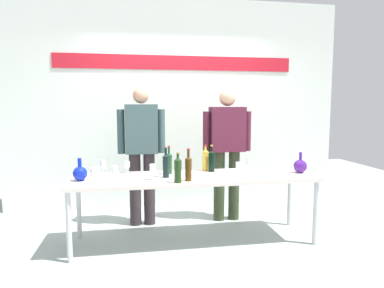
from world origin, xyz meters
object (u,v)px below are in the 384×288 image
display_table (194,181)px  presenter_left (142,148)px  wine_glass_left_3 (97,171)px  wine_glass_right_2 (249,161)px  decanter_blue_right (300,166)px  wine_bottle_2 (212,160)px  decanter_blue_left (80,173)px  wine_bottle_4 (169,162)px  wine_glass_left_2 (93,173)px  wine_bottle_3 (166,165)px  wine_bottle_0 (205,159)px  presenter_right (227,145)px  wine_glass_left_1 (103,164)px  wine_glass_right_0 (273,162)px  wine_glass_left_0 (115,170)px  wine_glass_left_4 (127,165)px  wine_glass_right_1 (239,166)px  wine_bottle_5 (188,167)px  wine_glass_left_5 (153,169)px  wine_bottle_1 (178,169)px

display_table → presenter_left: presenter_left is taller
wine_glass_left_3 → wine_glass_right_2: bearing=12.0°
wine_glass_left_3 → wine_glass_right_2: 1.74m
decanter_blue_right → wine_bottle_2: wine_bottle_2 is taller
decanter_blue_left → wine_bottle_4: size_ratio=0.73×
wine_bottle_4 → wine_glass_left_2: wine_bottle_4 is taller
wine_bottle_3 → wine_glass_right_2: 1.06m
wine_bottle_0 → wine_bottle_4: size_ratio=0.97×
display_table → wine_bottle_2: size_ratio=8.54×
presenter_right → wine_glass_left_1: (-1.51, -0.45, -0.12)m
wine_glass_right_0 → wine_glass_left_0: bearing=-173.8°
wine_glass_left_4 → wine_glass_right_1: size_ratio=0.96×
presenter_left → wine_bottle_5: (0.44, -0.88, -0.10)m
display_table → wine_bottle_2: wine_bottle_2 is taller
wine_glass_right_0 → presenter_right: bearing=126.5°
wine_bottle_2 → wine_glass_right_1: (0.26, -0.20, -0.03)m
wine_glass_left_5 → wine_glass_right_0: bearing=9.6°
wine_bottle_3 → wine_glass_left_1: size_ratio=1.90×
wine_bottle_0 → wine_glass_left_4: size_ratio=2.31×
wine_bottle_5 → wine_glass_left_0: wine_bottle_5 is taller
wine_glass_left_1 → wine_glass_right_1: 1.48m
wine_bottle_3 → wine_glass_left_5: 0.18m
wine_glass_left_2 → wine_glass_right_1: bearing=7.2°
presenter_left → wine_bottle_0: 0.81m
display_table → wine_bottle_1: bearing=-126.6°
decanter_blue_left → wine_bottle_2: size_ratio=0.75×
wine_bottle_2 → wine_bottle_4: bearing=-175.0°
decanter_blue_right → wine_glass_left_5: (-1.65, -0.09, 0.04)m
wine_bottle_0 → wine_glass_right_0: bearing=-12.7°
wine_glass_left_2 → wine_glass_right_1: 1.53m
wine_glass_left_0 → wine_bottle_2: bearing=15.1°
decanter_blue_left → wine_glass_right_1: (1.67, 0.04, 0.02)m
wine_glass_left_0 → wine_glass_right_0: bearing=6.2°
wine_glass_right_1 → wine_glass_right_2: bearing=51.7°
presenter_right → wine_bottle_5: size_ratio=5.11×
wine_glass_right_1 → wine_bottle_1: bearing=-157.6°
decanter_blue_right → presenter_left: bearing=158.7°
wine_glass_left_1 → wine_glass_right_2: 1.68m
display_table → wine_glass_right_1: wine_glass_right_1 is taller
wine_bottle_4 → presenter_left: bearing=120.3°
decanter_blue_right → wine_glass_left_0: 2.03m
display_table → wine_glass_right_0: wine_glass_right_0 is taller
wine_glass_right_0 → decanter_blue_right: bearing=-28.2°
decanter_blue_left → wine_glass_left_4: decanter_blue_left is taller
wine_glass_left_2 → wine_glass_right_2: (1.73, 0.46, -0.01)m
presenter_left → presenter_right: size_ratio=1.01×
wine_bottle_2 → wine_glass_right_0: (0.70, -0.10, -0.02)m
wine_bottle_2 → wine_glass_left_0: (-1.07, -0.29, -0.02)m
decanter_blue_left → wine_glass_left_0: bearing=-8.6°
wine_bottle_2 → wine_glass_left_5: 0.76m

